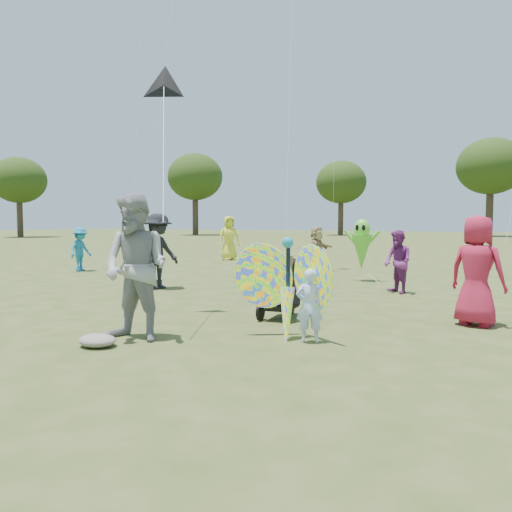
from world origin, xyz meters
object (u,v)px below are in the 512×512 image
(child_girl, at_px, (309,306))
(crowd_b, at_px, (158,251))
(crowd_d, at_px, (317,249))
(crowd_a, at_px, (477,271))
(butterfly_kite, at_px, (287,289))
(crowd_e, at_px, (398,262))
(adult_man, at_px, (136,267))
(alien_kite, at_px, (362,247))
(crowd_g, at_px, (229,238))
(crowd_i, at_px, (81,249))
(jogging_stroller, at_px, (283,283))

(child_girl, height_order, crowd_b, crowd_b)
(crowd_d, bearing_deg, crowd_a, -132.14)
(butterfly_kite, bearing_deg, crowd_b, 145.03)
(crowd_d, distance_m, crowd_e, 5.11)
(adult_man, xyz_separation_m, alien_kite, (1.05, 8.29, -0.06))
(adult_man, xyz_separation_m, crowd_g, (-6.05, 13.32, -0.08))
(butterfly_kite, height_order, alien_kite, alien_kite)
(child_girl, relative_size, crowd_a, 0.58)
(crowd_d, distance_m, crowd_i, 7.91)
(child_girl, bearing_deg, alien_kite, -104.85)
(crowd_g, bearing_deg, butterfly_kite, -99.95)
(adult_man, height_order, crowd_e, adult_man)
(crowd_e, bearing_deg, crowd_d, 176.22)
(crowd_d, height_order, crowd_i, crowd_d)
(crowd_b, bearing_deg, adult_man, -135.57)
(child_girl, relative_size, crowd_e, 0.70)
(crowd_d, relative_size, crowd_g, 0.80)
(child_girl, height_order, crowd_i, crowd_i)
(adult_man, bearing_deg, child_girl, 20.81)
(crowd_b, height_order, crowd_i, crowd_b)
(child_girl, bearing_deg, adult_man, -0.84)
(crowd_b, xyz_separation_m, crowd_d, (2.11, 5.72, -0.17))
(alien_kite, bearing_deg, crowd_a, -58.08)
(crowd_b, distance_m, crowd_d, 6.10)
(jogging_stroller, xyz_separation_m, butterfly_kite, (0.66, -1.38, 0.10))
(child_girl, relative_size, alien_kite, 0.59)
(crowd_a, relative_size, jogging_stroller, 1.63)
(crowd_b, height_order, crowd_g, crowd_g)
(child_girl, bearing_deg, crowd_g, -80.16)
(crowd_b, height_order, crowd_e, crowd_b)
(adult_man, distance_m, jogging_stroller, 2.72)
(crowd_b, bearing_deg, butterfly_kite, -114.87)
(child_girl, xyz_separation_m, crowd_d, (-3.15, 9.22, 0.25))
(child_girl, relative_size, butterfly_kite, 0.59)
(crowd_a, bearing_deg, alien_kite, -39.57)
(child_girl, height_order, alien_kite, alien_kite)
(crowd_b, bearing_deg, crowd_d, -10.15)
(child_girl, bearing_deg, jogging_stroller, -78.73)
(adult_man, height_order, crowd_i, adult_man)
(jogging_stroller, bearing_deg, crowd_i, 150.64)
(crowd_e, relative_size, crowd_g, 0.77)
(crowd_b, relative_size, jogging_stroller, 1.71)
(crowd_g, xyz_separation_m, crowd_i, (-2.06, -6.48, -0.22))
(adult_man, distance_m, crowd_g, 14.63)
(jogging_stroller, bearing_deg, crowd_a, 10.66)
(crowd_d, relative_size, crowd_i, 1.03)
(child_girl, bearing_deg, crowd_d, -95.05)
(crowd_i, bearing_deg, adult_man, -136.70)
(crowd_i, bearing_deg, alien_kite, -87.57)
(crowd_b, relative_size, butterfly_kite, 1.07)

